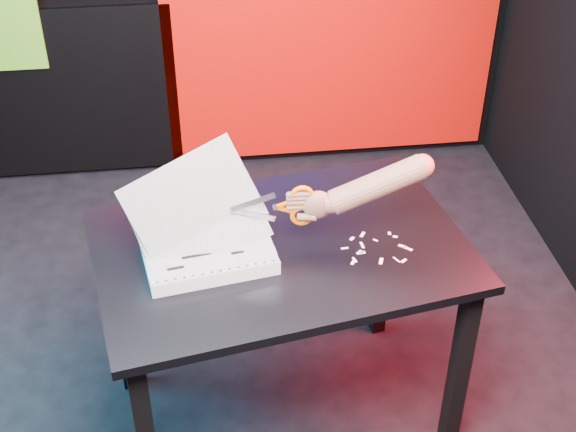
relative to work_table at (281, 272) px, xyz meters
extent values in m
cube|color=black|center=(-0.21, 0.20, -0.65)|extent=(3.00, 3.00, 0.01)
cube|color=red|center=(0.44, 1.67, 0.20)|extent=(1.60, 0.02, 1.60)
cube|color=black|center=(-0.96, 1.67, -0.20)|extent=(1.30, 0.02, 0.85)
cube|color=black|center=(-0.53, 0.21, -0.29)|extent=(0.06, 0.06, 0.72)
cube|color=black|center=(0.53, -0.21, -0.29)|extent=(0.06, 0.06, 0.72)
cube|color=black|center=(0.42, 0.38, -0.29)|extent=(0.06, 0.06, 0.72)
cube|color=black|center=(0.00, 0.00, 0.09)|extent=(1.20, 0.90, 0.03)
cube|color=white|center=(-0.22, -0.03, 0.12)|extent=(0.40, 0.32, 0.04)
cube|color=silver|center=(-0.22, -0.03, 0.15)|extent=(0.40, 0.32, 0.00)
cube|color=silver|center=(-0.22, -0.03, 0.15)|extent=(0.40, 0.31, 0.11)
cube|color=silver|center=(-0.23, -0.02, 0.18)|extent=(0.41, 0.29, 0.19)
cube|color=silver|center=(-0.24, 0.00, 0.22)|extent=(0.42, 0.26, 0.27)
cube|color=silver|center=(-0.25, 0.01, 0.27)|extent=(0.43, 0.22, 0.32)
cylinder|color=black|center=(-0.36, -0.18, 0.15)|extent=(0.01, 0.01, 0.00)
cylinder|color=black|center=(-0.33, -0.17, 0.15)|extent=(0.01, 0.01, 0.00)
cylinder|color=black|center=(-0.31, -0.17, 0.15)|extent=(0.01, 0.01, 0.00)
cylinder|color=black|center=(-0.28, -0.16, 0.15)|extent=(0.01, 0.01, 0.00)
cylinder|color=black|center=(-0.26, -0.16, 0.15)|extent=(0.01, 0.01, 0.00)
cylinder|color=black|center=(-0.23, -0.16, 0.15)|extent=(0.01, 0.01, 0.00)
cylinder|color=black|center=(-0.21, -0.15, 0.15)|extent=(0.01, 0.01, 0.00)
cylinder|color=black|center=(-0.18, -0.15, 0.15)|extent=(0.01, 0.01, 0.00)
cylinder|color=black|center=(-0.16, -0.14, 0.15)|extent=(0.01, 0.01, 0.00)
cylinder|color=black|center=(-0.13, -0.14, 0.15)|extent=(0.01, 0.01, 0.00)
cylinder|color=black|center=(-0.11, -0.14, 0.15)|extent=(0.01, 0.01, 0.00)
cylinder|color=black|center=(-0.08, -0.13, 0.15)|extent=(0.01, 0.01, 0.00)
cylinder|color=black|center=(-0.06, -0.13, 0.15)|extent=(0.01, 0.01, 0.00)
cylinder|color=black|center=(-0.03, -0.12, 0.15)|extent=(0.01, 0.01, 0.00)
cylinder|color=black|center=(-0.40, 0.06, 0.15)|extent=(0.01, 0.01, 0.00)
cylinder|color=black|center=(-0.37, 0.07, 0.15)|extent=(0.01, 0.01, 0.00)
cylinder|color=black|center=(-0.35, 0.07, 0.15)|extent=(0.01, 0.01, 0.00)
cylinder|color=black|center=(-0.32, 0.08, 0.15)|extent=(0.01, 0.01, 0.00)
cylinder|color=black|center=(-0.30, 0.08, 0.15)|extent=(0.01, 0.01, 0.00)
cylinder|color=black|center=(-0.27, 0.08, 0.15)|extent=(0.01, 0.01, 0.00)
cylinder|color=black|center=(-0.25, 0.09, 0.15)|extent=(0.01, 0.01, 0.00)
cylinder|color=black|center=(-0.22, 0.09, 0.15)|extent=(0.01, 0.01, 0.00)
cylinder|color=black|center=(-0.20, 0.10, 0.15)|extent=(0.01, 0.01, 0.00)
cylinder|color=black|center=(-0.17, 0.10, 0.15)|extent=(0.01, 0.01, 0.00)
cylinder|color=black|center=(-0.15, 0.10, 0.15)|extent=(0.01, 0.01, 0.00)
cylinder|color=black|center=(-0.12, 0.11, 0.15)|extent=(0.01, 0.01, 0.00)
cylinder|color=black|center=(-0.10, 0.11, 0.15)|extent=(0.01, 0.01, 0.00)
cylinder|color=black|center=(-0.07, 0.12, 0.15)|extent=(0.01, 0.01, 0.00)
cube|color=black|center=(-0.31, 0.00, 0.15)|extent=(0.07, 0.02, 0.00)
cube|color=black|center=(-0.20, 0.00, 0.15)|extent=(0.05, 0.02, 0.00)
cube|color=black|center=(-0.25, -0.07, 0.15)|extent=(0.09, 0.02, 0.00)
cube|color=black|center=(-0.13, -0.07, 0.15)|extent=(0.04, 0.02, 0.00)
cube|color=black|center=(-0.31, -0.12, 0.15)|extent=(0.05, 0.02, 0.00)
cube|color=beige|center=(-0.08, -0.01, 0.27)|extent=(0.13, 0.01, 0.06)
cube|color=beige|center=(-0.08, -0.01, 0.23)|extent=(0.13, 0.01, 0.06)
cylinder|color=beige|center=(-0.02, -0.01, 0.25)|extent=(0.01, 0.01, 0.01)
cube|color=#F95700|center=(0.01, -0.01, 0.24)|extent=(0.05, 0.01, 0.02)
cube|color=#F95700|center=(0.01, -0.01, 0.26)|extent=(0.05, 0.01, 0.02)
torus|color=#F95700|center=(0.06, -0.01, 0.28)|extent=(0.07, 0.02, 0.07)
torus|color=#F95700|center=(0.06, -0.01, 0.21)|extent=(0.07, 0.02, 0.07)
ellipsoid|color=#865548|center=(0.11, -0.01, 0.25)|extent=(0.09, 0.05, 0.09)
cylinder|color=#865548|center=(0.06, -0.01, 0.24)|extent=(0.07, 0.02, 0.02)
cylinder|color=#865548|center=(0.06, -0.01, 0.26)|extent=(0.06, 0.02, 0.02)
cylinder|color=#865548|center=(0.06, -0.01, 0.27)|extent=(0.06, 0.02, 0.02)
cylinder|color=#865548|center=(0.06, -0.01, 0.29)|extent=(0.05, 0.02, 0.02)
cylinder|color=#865548|center=(0.07, -0.02, 0.22)|extent=(0.06, 0.04, 0.03)
cylinder|color=#865548|center=(0.15, -0.01, 0.25)|extent=(0.05, 0.06, 0.06)
cylinder|color=#865548|center=(0.27, -0.02, 0.31)|extent=(0.28, 0.08, 0.18)
sphere|color=#865548|center=(0.40, -0.02, 0.36)|extent=(0.07, 0.07, 0.07)
cube|color=white|center=(0.33, 0.02, 0.10)|extent=(0.01, 0.01, 0.00)
cube|color=white|center=(0.28, -0.11, 0.10)|extent=(0.02, 0.03, 0.00)
cube|color=white|center=(0.25, 0.02, 0.10)|extent=(0.02, 0.03, 0.00)
cube|color=white|center=(0.20, -0.09, 0.10)|extent=(0.01, 0.02, 0.00)
cube|color=white|center=(0.28, -0.01, 0.10)|extent=(0.02, 0.01, 0.00)
cube|color=white|center=(0.23, -0.06, 0.10)|extent=(0.01, 0.02, 0.00)
cube|color=white|center=(0.19, -0.04, 0.10)|extent=(0.02, 0.01, 0.00)
cube|color=white|center=(0.23, -0.07, 0.10)|extent=(0.03, 0.01, 0.00)
cube|color=white|center=(0.34, -0.12, 0.10)|extent=(0.02, 0.02, 0.00)
cube|color=white|center=(0.20, -0.11, 0.10)|extent=(0.02, 0.02, 0.00)
cube|color=white|center=(0.35, 0.00, 0.10)|extent=(0.02, 0.01, 0.00)
cube|color=white|center=(0.32, -0.11, 0.10)|extent=(0.02, 0.03, 0.00)
cube|color=white|center=(0.36, -0.05, 0.10)|extent=(0.02, 0.02, 0.00)
cube|color=white|center=(0.22, 0.01, 0.10)|extent=(0.02, 0.02, 0.00)
cube|color=white|center=(0.24, -0.03, 0.10)|extent=(0.01, 0.03, 0.00)
cube|color=white|center=(0.37, -0.06, 0.10)|extent=(0.03, 0.03, 0.00)
camera|label=1|loc=(-0.21, -1.86, 1.56)|focal=50.00mm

